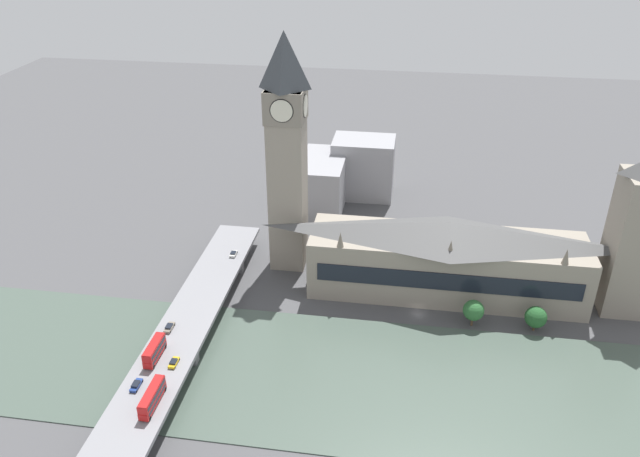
% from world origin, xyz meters
% --- Properties ---
extents(ground_plane, '(600.00, 600.00, 0.00)m').
position_xyz_m(ground_plane, '(0.00, 0.00, 0.00)').
color(ground_plane, '#4C4C4F').
extents(river_water, '(53.43, 360.00, 0.30)m').
position_xyz_m(river_water, '(-32.72, 0.00, 0.15)').
color(river_water, '#47564C').
rests_on(river_water, ground_plane).
extents(parliament_hall, '(22.84, 87.48, 25.68)m').
position_xyz_m(parliament_hall, '(14.19, -8.00, 12.76)').
color(parliament_hall, gray).
rests_on(parliament_hall, ground_plane).
extents(clock_tower, '(12.80, 12.80, 80.26)m').
position_xyz_m(clock_tower, '(24.33, 45.53, 42.84)').
color(clock_tower, gray).
rests_on(clock_tower, ground_plane).
extents(victoria_tower, '(15.53, 15.53, 56.10)m').
position_xyz_m(victoria_tower, '(14.25, -63.50, 26.05)').
color(victoria_tower, gray).
rests_on(victoria_tower, ground_plane).
extents(road_bridge, '(138.87, 15.02, 6.20)m').
position_xyz_m(road_bridge, '(-32.72, 66.84, 5.02)').
color(road_bridge, slate).
rests_on(road_bridge, ground_plane).
extents(double_decker_bus_lead, '(11.82, 2.58, 4.60)m').
position_xyz_m(double_decker_bus_lead, '(-55.65, 63.51, 8.75)').
color(double_decker_bus_lead, red).
rests_on(double_decker_bus_lead, road_bridge).
extents(double_decker_bus_rear, '(10.37, 2.66, 4.78)m').
position_xyz_m(double_decker_bus_rear, '(-39.05, 69.57, 8.85)').
color(double_decker_bus_rear, red).
rests_on(double_decker_bus_rear, road_bridge).
extents(car_northbound_lead, '(4.28, 1.86, 1.29)m').
position_xyz_m(car_northbound_lead, '(-40.76, 63.77, 6.85)').
color(car_northbound_lead, gold).
rests_on(car_northbound_lead, road_bridge).
extents(car_northbound_mid, '(3.95, 1.92, 1.34)m').
position_xyz_m(car_northbound_mid, '(15.96, 63.42, 6.89)').
color(car_northbound_mid, silver).
rests_on(car_northbound_mid, road_bridge).
extents(car_northbound_tail, '(4.66, 1.82, 1.39)m').
position_xyz_m(car_northbound_tail, '(-50.41, 70.09, 6.89)').
color(car_northbound_tail, navy).
rests_on(car_northbound_tail, road_bridge).
extents(car_southbound_lead, '(4.67, 1.84, 1.44)m').
position_xyz_m(car_southbound_lead, '(-26.59, 70.35, 6.92)').
color(car_southbound_lead, slate).
rests_on(car_southbound_lead, road_bridge).
extents(city_block_west, '(18.84, 25.79, 25.09)m').
position_xyz_m(city_block_west, '(85.02, 25.30, 12.54)').
color(city_block_west, '#939399').
rests_on(city_block_west, ground_plane).
extents(city_block_center, '(33.29, 17.77, 20.91)m').
position_xyz_m(city_block_center, '(71.07, 40.60, 10.46)').
color(city_block_center, '#939399').
rests_on(city_block_center, ground_plane).
extents(tree_embankment_near, '(6.54, 6.54, 8.09)m').
position_xyz_m(tree_embankment_near, '(-2.91, -34.44, 4.81)').
color(tree_embankment_near, brown).
rests_on(tree_embankment_near, ground_plane).
extents(tree_embankment_mid, '(6.37, 6.37, 8.74)m').
position_xyz_m(tree_embankment_mid, '(-3.25, -16.19, 5.53)').
color(tree_embankment_mid, brown).
rests_on(tree_embankment_mid, ground_plane).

